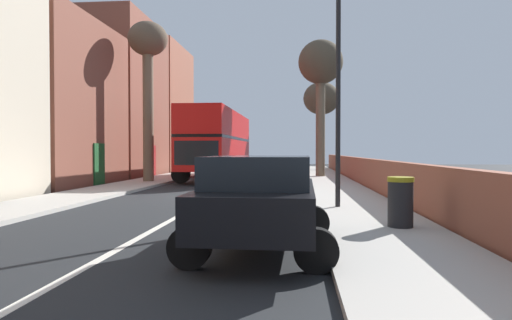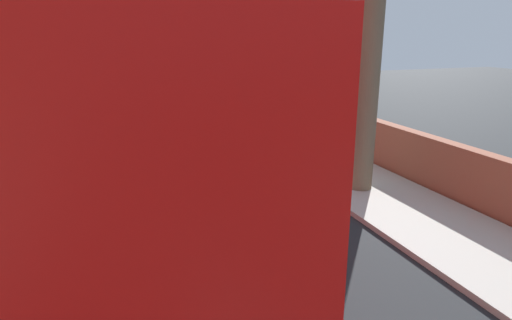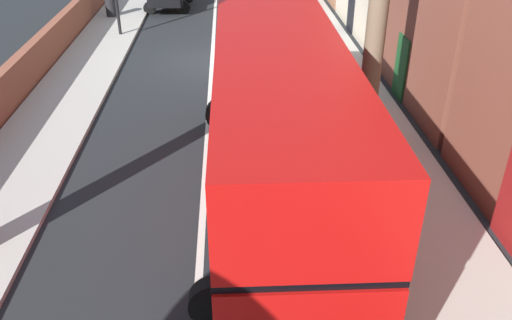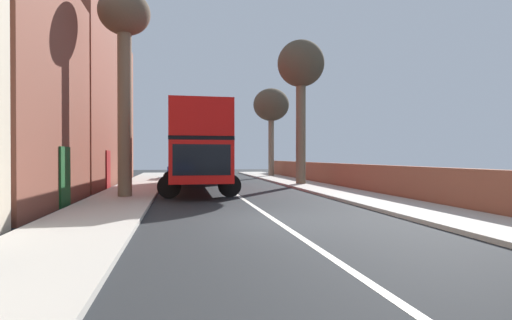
{
  "view_description": "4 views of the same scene",
  "coord_description": "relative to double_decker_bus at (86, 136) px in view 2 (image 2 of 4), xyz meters",
  "views": [
    {
      "loc": [
        3.11,
        -16.44,
        1.72
      ],
      "look_at": [
        0.96,
        6.66,
        1.25
      ],
      "focal_mm": 30.64,
      "sensor_mm": 36.0,
      "label": 1
    },
    {
      "loc": [
        -1.52,
        2.83,
        3.94
      ],
      "look_at": [
        2.1,
        12.54,
        0.89
      ],
      "focal_mm": 30.65,
      "sensor_mm": 36.0,
      "label": 2
    },
    {
      "loc": [
        -0.71,
        20.63,
        7.14
      ],
      "look_at": [
        -1.2,
        11.35,
        1.83
      ],
      "focal_mm": 36.93,
      "sensor_mm": 36.0,
      "label": 3
    },
    {
      "loc": [
        -2.57,
        -10.03,
        1.75
      ],
      "look_at": [
        1.54,
        10.18,
        1.57
      ],
      "focal_mm": 26.38,
      "sensor_mm": 36.0,
      "label": 4
    }
  ],
  "objects": [
    {
      "name": "double_decker_bus",
      "position": [
        0.0,
        0.0,
        0.0
      ],
      "size": [
        3.62,
        11.42,
        4.06
      ],
      "color": "#B80E0C",
      "rests_on": "ground"
    },
    {
      "name": "parked_car_blue_left_2",
      "position": [
        -0.8,
        9.63,
        -1.47
      ],
      "size": [
        2.53,
        4.47,
        1.52
      ],
      "color": "#1E389E",
      "rests_on": "ground"
    }
  ]
}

